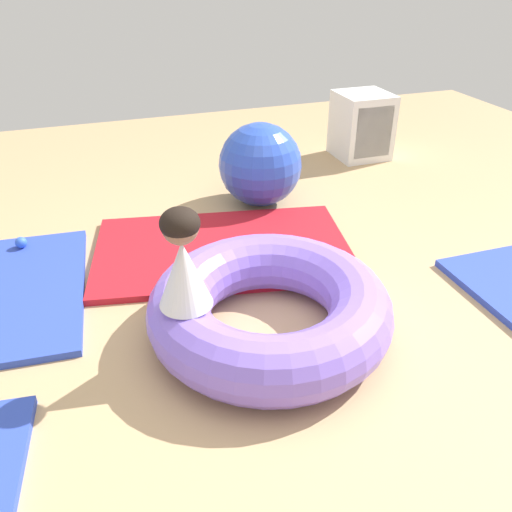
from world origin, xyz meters
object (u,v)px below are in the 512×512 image
object	(u,v)px
storage_cube	(363,126)
play_ball_red	(310,249)
child_in_white	(183,260)
play_ball_blue	(21,242)
inflatable_cushion	(269,308)
exercise_ball_large	(260,165)

from	to	relation	value
storage_cube	play_ball_red	bearing A→B (deg)	-127.59
child_in_white	play_ball_blue	xyz separation A→B (m)	(-0.77, 1.28, -0.45)
inflatable_cushion	exercise_ball_large	size ratio (longest dim) A/B	1.97
play_ball_red	play_ball_blue	world-z (taller)	play_ball_red
exercise_ball_large	inflatable_cushion	bearing A→B (deg)	-107.65
play_ball_red	play_ball_blue	bearing A→B (deg)	157.86
inflatable_cushion	play_ball_blue	distance (m)	1.71
child_in_white	play_ball_red	world-z (taller)	child_in_white
play_ball_blue	play_ball_red	bearing A→B (deg)	-22.14
play_ball_red	child_in_white	bearing A→B (deg)	-145.29
child_in_white	storage_cube	bearing A→B (deg)	-87.71
play_ball_blue	storage_cube	size ratio (longest dim) A/B	0.13
play_ball_red	exercise_ball_large	xyz separation A→B (m)	(-0.01, 0.89, 0.21)
inflatable_cushion	play_ball_blue	xyz separation A→B (m)	(-1.18, 1.24, -0.08)
storage_cube	play_ball_blue	bearing A→B (deg)	-163.16
exercise_ball_large	storage_cube	xyz separation A→B (m)	(1.18, 0.63, -0.02)
play_ball_red	storage_cube	xyz separation A→B (m)	(1.18, 1.53, 0.20)
play_ball_red	inflatable_cushion	bearing A→B (deg)	-129.70
inflatable_cushion	play_ball_red	world-z (taller)	inflatable_cushion
play_ball_red	storage_cube	size ratio (longest dim) A/B	0.16
exercise_ball_large	storage_cube	world-z (taller)	exercise_ball_large
play_ball_red	exercise_ball_large	size ratio (longest dim) A/B	0.15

